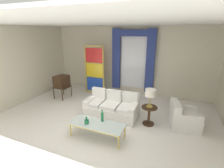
% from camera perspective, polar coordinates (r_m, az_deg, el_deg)
% --- Properties ---
extents(ground_plane, '(16.00, 16.00, 0.00)m').
position_cam_1_polar(ground_plane, '(5.42, -4.20, -13.33)').
color(ground_plane, white).
extents(wall_rear, '(8.00, 0.12, 3.00)m').
position_cam_1_polar(wall_rear, '(7.60, 5.94, 7.96)').
color(wall_rear, beige).
rests_on(wall_rear, ground).
extents(wall_left, '(0.12, 7.00, 3.00)m').
position_cam_1_polar(wall_left, '(7.58, -28.03, 5.91)').
color(wall_left, beige).
rests_on(wall_left, ground).
extents(ceiling_slab, '(8.00, 7.60, 0.04)m').
position_cam_1_polar(ceiling_slab, '(5.36, -0.93, 20.19)').
color(ceiling_slab, white).
extents(curtained_window, '(2.00, 0.17, 2.70)m').
position_cam_1_polar(curtained_window, '(7.35, 7.24, 9.47)').
color(curtained_window, white).
rests_on(curtained_window, ground).
extents(couch_white_long, '(1.77, 0.95, 0.86)m').
position_cam_1_polar(couch_white_long, '(5.76, 0.14, -7.85)').
color(couch_white_long, white).
rests_on(couch_white_long, ground).
extents(coffee_table, '(1.50, 0.57, 0.41)m').
position_cam_1_polar(coffee_table, '(4.64, -5.12, -13.86)').
color(coffee_table, silver).
rests_on(coffee_table, ground).
extents(bottle_blue_decanter, '(0.08, 0.08, 0.36)m').
position_cam_1_polar(bottle_blue_decanter, '(4.65, -3.38, -11.13)').
color(bottle_blue_decanter, '#196B3D').
rests_on(bottle_blue_decanter, coffee_table).
extents(bottle_crystal_tall, '(0.12, 0.12, 0.21)m').
position_cam_1_polar(bottle_crystal_tall, '(4.63, -8.75, -12.59)').
color(bottle_crystal_tall, '#196B3D').
rests_on(bottle_crystal_tall, coffee_table).
extents(vintage_tv, '(0.62, 0.64, 1.35)m').
position_cam_1_polar(vintage_tv, '(7.36, -16.98, 0.74)').
color(vintage_tv, '#382314').
rests_on(vintage_tv, ground).
extents(armchair_white, '(0.97, 0.96, 0.80)m').
position_cam_1_polar(armchair_white, '(5.54, 23.25, -10.77)').
color(armchair_white, white).
rests_on(armchair_white, ground).
extents(stained_glass_divider, '(0.95, 0.05, 2.20)m').
position_cam_1_polar(stained_glass_divider, '(7.53, -6.08, 4.41)').
color(stained_glass_divider, gold).
rests_on(stained_glass_divider, ground).
extents(peacock_figurine, '(0.44, 0.60, 0.50)m').
position_cam_1_polar(peacock_figurine, '(7.18, -4.80, -3.24)').
color(peacock_figurine, beige).
rests_on(peacock_figurine, ground).
extents(round_side_table, '(0.48, 0.48, 0.59)m').
position_cam_1_polar(round_side_table, '(5.32, 12.62, -10.02)').
color(round_side_table, '#382314').
rests_on(round_side_table, ground).
extents(table_lamp_brass, '(0.32, 0.32, 0.57)m').
position_cam_1_polar(table_lamp_brass, '(5.04, 13.14, -3.25)').
color(table_lamp_brass, '#B29338').
rests_on(table_lamp_brass, round_side_table).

